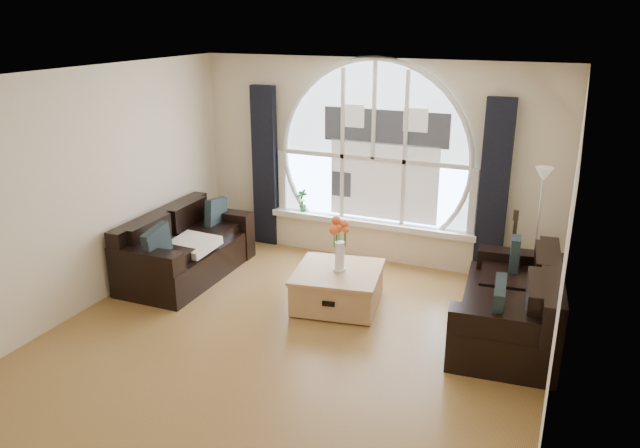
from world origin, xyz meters
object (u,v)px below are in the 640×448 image
(floor_lamp, at_px, (537,235))
(potted_plant, at_px, (302,200))
(vase_flowers, at_px, (340,239))
(coffee_chest, at_px, (338,286))
(guitar, at_px, (513,250))
(sofa_right, at_px, (510,301))
(sofa_left, at_px, (187,246))

(floor_lamp, xyz_separation_m, potted_plant, (-3.20, 0.44, -0.09))
(vase_flowers, xyz_separation_m, floor_lamp, (2.03, 1.09, -0.02))
(coffee_chest, xyz_separation_m, guitar, (1.80, 1.21, 0.29))
(sofa_right, bearing_deg, floor_lamp, 77.31)
(vase_flowers, bearing_deg, sofa_right, 1.20)
(sofa_left, relative_size, potted_plant, 5.87)
(sofa_right, height_order, coffee_chest, sofa_right)
(sofa_right, relative_size, guitar, 1.77)
(guitar, bearing_deg, floor_lamp, -29.12)
(vase_flowers, bearing_deg, floor_lamp, 28.31)
(sofa_right, xyz_separation_m, coffee_chest, (-1.91, -0.04, -0.16))
(sofa_left, xyz_separation_m, coffee_chest, (2.10, -0.03, -0.16))
(sofa_left, relative_size, sofa_right, 1.00)
(coffee_chest, distance_m, potted_plant, 1.98)
(coffee_chest, relative_size, potted_plant, 3.03)
(floor_lamp, bearing_deg, sofa_left, -165.56)
(potted_plant, bearing_deg, coffee_chest, -52.98)
(vase_flowers, xyz_separation_m, guitar, (1.78, 1.21, -0.29))
(guitar, bearing_deg, sofa_right, -88.58)
(sofa_right, distance_m, coffee_chest, 1.92)
(sofa_right, xyz_separation_m, floor_lamp, (0.14, 1.05, 0.40))
(sofa_left, relative_size, floor_lamp, 1.17)
(sofa_right, xyz_separation_m, guitar, (-0.11, 1.17, 0.13))
(sofa_right, distance_m, vase_flowers, 1.94)
(sofa_left, height_order, vase_flowers, vase_flowers)
(vase_flowers, relative_size, potted_plant, 2.19)
(vase_flowers, height_order, potted_plant, vase_flowers)
(sofa_right, relative_size, potted_plant, 5.87)
(potted_plant, bearing_deg, vase_flowers, -52.49)
(sofa_left, relative_size, guitar, 1.77)
(sofa_left, relative_size, vase_flowers, 2.68)
(sofa_left, bearing_deg, vase_flowers, -1.59)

